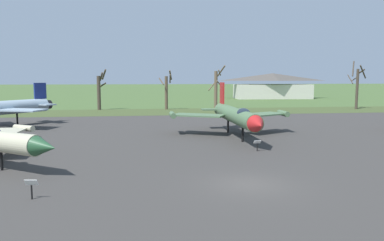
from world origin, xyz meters
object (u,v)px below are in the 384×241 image
object	(u,v)px
info_placard_front_right	(257,144)
visitor_building	(272,86)
jet_fighter_front_right	(235,115)
info_placard_rear_left	(31,187)

from	to	relation	value
info_placard_front_right	visitor_building	distance (m)	76.19
jet_fighter_front_right	info_placard_front_right	xyz separation A→B (m)	(0.00, -6.98, -1.60)
visitor_building	info_placard_front_right	bearing A→B (deg)	-110.62
info_placard_front_right	visitor_building	xyz separation A→B (m)	(26.82, 71.26, 2.79)
info_placard_front_right	jet_fighter_front_right	bearing A→B (deg)	90.03
info_placard_front_right	info_placard_rear_left	world-z (taller)	info_placard_rear_left
info_placard_rear_left	visitor_building	bearing A→B (deg)	63.20
jet_fighter_front_right	info_placard_front_right	distance (m)	7.16
info_placard_rear_left	jet_fighter_front_right	bearing A→B (deg)	49.91
jet_fighter_front_right	visitor_building	xyz separation A→B (m)	(26.82, 64.28, 1.20)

